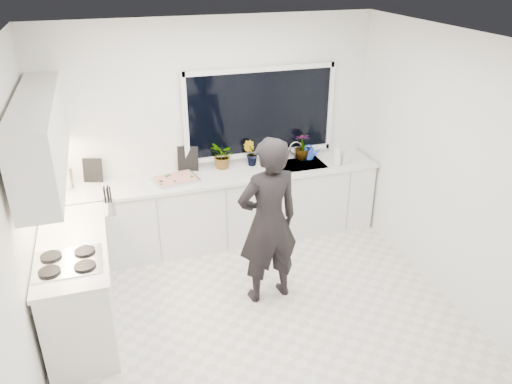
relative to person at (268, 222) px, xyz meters
name	(u,v)px	position (x,y,z in m)	size (l,w,h in m)	color
floor	(256,311)	(-0.19, -0.21, -0.90)	(4.00, 3.50, 0.02)	beige
wall_back	(212,132)	(-0.19, 1.55, 0.46)	(4.00, 0.02, 2.70)	white
wall_left	(17,225)	(-2.20, -0.21, 0.46)	(0.02, 3.50, 2.70)	white
wall_right	(444,166)	(1.82, -0.21, 0.46)	(0.02, 3.50, 2.70)	white
ceiling	(256,38)	(-0.19, -0.21, 1.82)	(4.00, 3.50, 0.02)	white
window	(260,112)	(0.41, 1.52, 0.66)	(1.80, 0.02, 1.00)	black
base_cabinets_back	(221,210)	(-0.19, 1.24, -0.45)	(3.92, 0.58, 0.88)	white
base_cabinets_left	(79,285)	(-1.86, 0.14, -0.45)	(0.58, 1.60, 0.88)	white
countertop_back	(220,176)	(-0.19, 1.23, 0.01)	(3.94, 0.62, 0.04)	silver
countertop_left	(72,244)	(-1.86, 0.14, 0.01)	(0.62, 1.60, 0.04)	silver
upper_cabinets	(41,136)	(-1.98, 0.49, 0.96)	(0.34, 2.10, 0.70)	white
sink	(301,168)	(0.86, 1.24, -0.02)	(0.58, 0.42, 0.14)	silver
faucet	(295,150)	(0.86, 1.44, 0.14)	(0.03, 0.03, 0.22)	silver
stovetop	(68,262)	(-1.88, -0.21, 0.04)	(0.56, 0.48, 0.03)	black
person	(268,222)	(0.00, 0.00, 0.00)	(0.65, 0.43, 1.79)	black
pizza_tray	(176,180)	(-0.73, 1.21, 0.04)	(0.49, 0.36, 0.03)	silver
pizza	(176,178)	(-0.73, 1.21, 0.06)	(0.44, 0.32, 0.01)	red
watering_can	(308,153)	(1.02, 1.40, 0.09)	(0.14, 0.14, 0.13)	blue
paper_towel_roll	(65,179)	(-1.93, 1.34, 0.16)	(0.11, 0.11, 0.26)	white
knife_block	(65,179)	(-1.93, 1.38, 0.14)	(0.13, 0.10, 0.22)	olive
utensil_crock	(109,207)	(-1.50, 0.59, 0.11)	(0.13, 0.13, 0.16)	silver
picture_frame_large	(93,170)	(-1.63, 1.48, 0.17)	(0.22, 0.02, 0.28)	black
picture_frame_small	(188,159)	(-0.52, 1.48, 0.18)	(0.25, 0.02, 0.30)	black
herb_plants	(252,153)	(0.26, 1.40, 0.19)	(1.31, 0.33, 0.34)	#26662D
soap_bottles	(339,154)	(1.30, 1.09, 0.17)	(0.23, 0.14, 0.31)	#D8BF66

